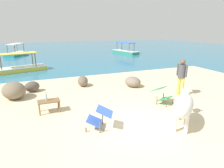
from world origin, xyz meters
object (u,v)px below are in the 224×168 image
boat_teal (16,53)px  boat_green (125,51)px  deck_chair_far (99,117)px  bottle (46,97)px  boat_yellow (19,68)px  person_standing (182,75)px  low_bench_table (49,102)px  deck_chair_near (162,94)px  cow (184,105)px

boat_teal → boat_green: bearing=-81.2°
boat_teal → boat_green: same height
deck_chair_far → boat_teal: boat_teal is taller
bottle → boat_teal: bearing=96.2°
boat_yellow → boat_green: (11.31, 6.31, 0.00)m
person_standing → boat_yellow: person_standing is taller
low_bench_table → bottle: size_ratio=2.58×
deck_chair_near → deck_chair_far: (-2.97, -1.02, 0.00)m
deck_chair_far → person_standing: bearing=-133.0°
person_standing → boat_yellow: size_ratio=0.42×
bottle → boat_teal: (-1.84, 16.96, -0.31)m
boat_yellow → boat_green: 12.95m
bottle → deck_chair_near: bottle is taller
bottle → person_standing: person_standing is taller
deck_chair_near → boat_green: boat_green is taller
bottle → boat_green: 17.42m
boat_yellow → bottle: bearing=84.8°
deck_chair_near → deck_chair_far: 3.14m
deck_chair_far → bottle: bearing=-26.4°
low_bench_table → deck_chair_far: deck_chair_far is taller
deck_chair_far → boat_teal: size_ratio=0.24×
bottle → boat_yellow: (-1.26, 7.91, -0.31)m
deck_chair_near → person_standing: (1.37, 0.50, 0.56)m
deck_chair_far → low_bench_table: bearing=-27.2°
deck_chair_near → boat_teal: (-6.17, 17.81, -0.13)m
person_standing → boat_teal: (-7.53, 17.31, -0.70)m
bottle → person_standing: size_ratio=0.18×
cow → person_standing: person_standing is taller
low_bench_table → boat_yellow: (-1.33, 7.95, -0.12)m
deck_chair_near → boat_teal: bearing=174.2°
cow → bottle: (-3.77, 2.69, -0.15)m
cow → boat_green: boat_green is taller
deck_chair_far → cow: bearing=-171.0°
low_bench_table → bottle: bearing=148.6°
person_standing → boat_yellow: bearing=112.6°
boat_teal → boat_green: 12.21m
person_standing → deck_chair_near: bearing=-177.5°
cow → boat_green: 18.04m
cow → person_standing: (1.93, 2.33, 0.24)m
low_bench_table → boat_green: 17.41m
deck_chair_near → boat_teal: size_ratio=0.24×
deck_chair_far → person_standing: size_ratio=0.57×
bottle → person_standing: bearing=-3.6°
cow → boat_green: size_ratio=0.43×
low_bench_table → person_standing: (5.62, -0.31, 0.58)m
boat_teal → deck_chair_far: bearing=-148.6°
bottle → deck_chair_far: bottle is taller
boat_teal → boat_yellow: bearing=-154.6°
bottle → boat_yellow: bearing=99.0°
low_bench_table → boat_green: size_ratio=0.20×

